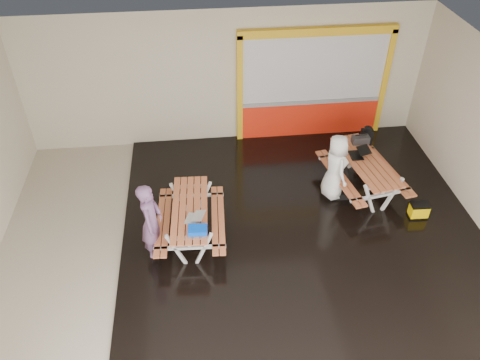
{
  "coord_description": "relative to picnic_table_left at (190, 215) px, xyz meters",
  "views": [
    {
      "loc": [
        -0.86,
        -6.76,
        7.13
      ],
      "look_at": [
        0.0,
        0.9,
        1.0
      ],
      "focal_mm": 35.62,
      "sensor_mm": 36.0,
      "label": 1
    }
  ],
  "objects": [
    {
      "name": "room",
      "position": [
        1.07,
        -0.37,
        1.13
      ],
      "size": [
        10.02,
        8.02,
        3.52
      ],
      "color": "#BDB4A0",
      "rests_on": "ground"
    },
    {
      "name": "deck",
      "position": [
        2.32,
        -0.37,
        -0.59
      ],
      "size": [
        7.5,
        7.98,
        0.05
      ],
      "primitive_type": "cube",
      "color": "black",
      "rests_on": "room"
    },
    {
      "name": "kiosk",
      "position": [
        3.27,
        3.56,
        0.83
      ],
      "size": [
        3.88,
        0.16,
        3.0
      ],
      "color": "red",
      "rests_on": "room"
    },
    {
      "name": "picnic_table_left",
      "position": [
        0.0,
        0.0,
        0.0
      ],
      "size": [
        1.47,
        2.08,
        0.81
      ],
      "color": "#D46F40",
      "rests_on": "deck"
    },
    {
      "name": "picnic_table_right",
      "position": [
        3.96,
        1.1,
        0.03
      ],
      "size": [
        1.79,
        2.35,
        0.86
      ],
      "color": "#D46F40",
      "rests_on": "deck"
    },
    {
      "name": "person_left",
      "position": [
        -0.74,
        -0.37,
        0.23
      ],
      "size": [
        0.52,
        0.7,
        1.74
      ],
      "primitive_type": "imported",
      "rotation": [
        0.0,
        0.0,
        1.4
      ],
      "color": "#724E78",
      "rests_on": "deck"
    },
    {
      "name": "person_right",
      "position": [
        3.21,
        0.9,
        0.27
      ],
      "size": [
        0.62,
        0.84,
        1.56
      ],
      "primitive_type": "imported",
      "rotation": [
        0.0,
        0.0,
        1.74
      ],
      "color": "white",
      "rests_on": "deck"
    },
    {
      "name": "laptop_left",
      "position": [
        0.08,
        -0.35,
        0.24
      ],
      "size": [
        0.45,
        0.43,
        0.15
      ],
      "color": "silver",
      "rests_on": "picnic_table_left"
    },
    {
      "name": "laptop_right",
      "position": [
        3.86,
        1.31,
        0.29
      ],
      "size": [
        0.43,
        0.38,
        0.18
      ],
      "color": "black",
      "rests_on": "picnic_table_right"
    },
    {
      "name": "blue_pouch",
      "position": [
        0.13,
        -0.7,
        0.24
      ],
      "size": [
        0.37,
        0.28,
        0.1
      ],
      "primitive_type": "cube",
      "rotation": [
        0.0,
        0.0,
        -0.07
      ],
      "color": "blue",
      "rests_on": "picnic_table_left"
    },
    {
      "name": "toolbox",
      "position": [
        4.05,
        1.8,
        0.32
      ],
      "size": [
        0.4,
        0.2,
        0.23
      ],
      "color": "black",
      "rests_on": "picnic_table_right"
    },
    {
      "name": "backpack",
      "position": [
        4.35,
        2.18,
        0.16
      ],
      "size": [
        0.29,
        0.2,
        0.47
      ],
      "color": "black",
      "rests_on": "picnic_table_right"
    },
    {
      "name": "dark_case",
      "position": [
        3.45,
        0.89,
        -0.48
      ],
      "size": [
        0.47,
        0.36,
        0.17
      ],
      "primitive_type": "cube",
      "rotation": [
        0.0,
        0.0,
        -0.07
      ],
      "color": "black",
      "rests_on": "deck"
    },
    {
      "name": "fluke_bag",
      "position": [
        4.9,
        0.02,
        -0.4
      ],
      "size": [
        0.41,
        0.28,
        0.35
      ],
      "color": "black",
      "rests_on": "deck"
    }
  ]
}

